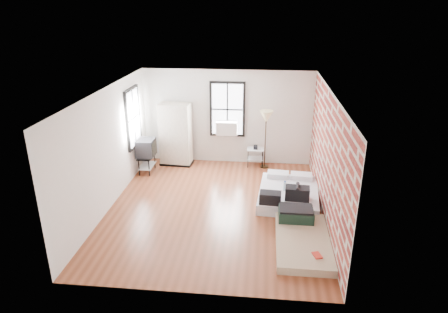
# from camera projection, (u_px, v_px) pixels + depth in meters

# --- Properties ---
(ground) EXTENTS (6.00, 6.00, 0.00)m
(ground) POSITION_uv_depth(u_px,v_px,m) (215.00, 208.00, 9.52)
(ground) COLOR brown
(ground) RESTS_ON ground
(room_shell) EXTENTS (5.02, 6.02, 2.80)m
(room_shell) POSITION_uv_depth(u_px,v_px,m) (227.00, 134.00, 9.20)
(room_shell) COLOR silver
(room_shell) RESTS_ON ground
(mattress_main) EXTENTS (1.56, 2.03, 0.62)m
(mattress_main) POSITION_uv_depth(u_px,v_px,m) (288.00, 193.00, 9.86)
(mattress_main) COLOR white
(mattress_main) RESTS_ON ground
(mattress_bare) EXTENTS (1.07, 2.03, 0.44)m
(mattress_bare) POSITION_uv_depth(u_px,v_px,m) (301.00, 234.00, 8.20)
(mattress_bare) COLOR tan
(mattress_bare) RESTS_ON ground
(wardrobe) EXTENTS (0.98, 0.61, 1.86)m
(wardrobe) POSITION_uv_depth(u_px,v_px,m) (176.00, 135.00, 11.78)
(wardrobe) COLOR black
(wardrobe) RESTS_ON ground
(side_table) EXTENTS (0.50, 0.40, 0.64)m
(side_table) POSITION_uv_depth(u_px,v_px,m) (255.00, 152.00, 11.80)
(side_table) COLOR black
(side_table) RESTS_ON ground
(floor_lamp) EXTENTS (0.37, 0.37, 1.71)m
(floor_lamp) POSITION_uv_depth(u_px,v_px,m) (266.00, 119.00, 11.33)
(floor_lamp) COLOR black
(floor_lamp) RESTS_ON ground
(tv_stand) EXTENTS (0.50, 0.70, 0.98)m
(tv_stand) POSITION_uv_depth(u_px,v_px,m) (146.00, 149.00, 11.28)
(tv_stand) COLOR black
(tv_stand) RESTS_ON ground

